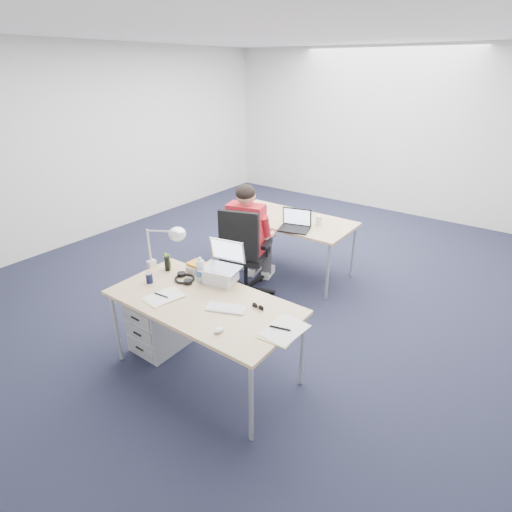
% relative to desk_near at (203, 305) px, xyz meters
% --- Properties ---
extents(floor, '(7.00, 7.00, 0.00)m').
position_rel_desk_near_xyz_m(floor, '(-0.62, 1.81, -0.68)').
color(floor, black).
rests_on(floor, ground).
extents(room, '(6.02, 7.02, 2.80)m').
position_rel_desk_near_xyz_m(room, '(-0.62, 1.81, 1.03)').
color(room, silver).
rests_on(room, ground).
extents(desk_near, '(1.60, 0.80, 0.73)m').
position_rel_desk_near_xyz_m(desk_near, '(0.00, 0.00, 0.00)').
color(desk_near, tan).
rests_on(desk_near, ground).
extents(desk_far, '(1.60, 0.80, 0.73)m').
position_rel_desk_near_xyz_m(desk_far, '(-0.46, 2.07, 0.00)').
color(desk_far, tan).
rests_on(desk_far, ground).
extents(office_chair, '(0.87, 0.87, 1.09)m').
position_rel_desk_near_xyz_m(office_chair, '(-0.56, 1.27, -0.38)').
color(office_chair, black).
rests_on(office_chair, ground).
extents(seated_person, '(0.51, 0.77, 1.31)m').
position_rel_desk_near_xyz_m(seated_person, '(-0.60, 1.45, -0.03)').
color(seated_person, red).
rests_on(seated_person, ground).
extents(drawer_pedestal_near, '(0.40, 0.50, 0.55)m').
position_rel_desk_near_xyz_m(drawer_pedestal_near, '(-0.60, 0.01, -0.41)').
color(drawer_pedestal_near, '#AEB1B3').
rests_on(drawer_pedestal_near, ground).
extents(drawer_pedestal_far, '(0.40, 0.50, 0.55)m').
position_rel_desk_near_xyz_m(drawer_pedestal_far, '(-1.06, 1.97, -0.41)').
color(drawer_pedestal_far, '#AEB1B3').
rests_on(drawer_pedestal_far, ground).
extents(silver_laptop, '(0.38, 0.32, 0.35)m').
position_rel_desk_near_xyz_m(silver_laptop, '(-0.09, 0.33, 0.22)').
color(silver_laptop, silver).
rests_on(silver_laptop, desk_near).
extents(wireless_keyboard, '(0.33, 0.24, 0.02)m').
position_rel_desk_near_xyz_m(wireless_keyboard, '(0.23, 0.01, 0.05)').
color(wireless_keyboard, white).
rests_on(wireless_keyboard, desk_near).
extents(computer_mouse, '(0.06, 0.09, 0.03)m').
position_rel_desk_near_xyz_m(computer_mouse, '(0.38, -0.25, 0.06)').
color(computer_mouse, white).
rests_on(computer_mouse, desk_near).
extents(headphones, '(0.29, 0.26, 0.04)m').
position_rel_desk_near_xyz_m(headphones, '(-0.37, 0.16, 0.07)').
color(headphones, black).
rests_on(headphones, desk_near).
extents(can_koozie, '(0.06, 0.06, 0.10)m').
position_rel_desk_near_xyz_m(can_koozie, '(-0.58, -0.05, 0.10)').
color(can_koozie, '#12163B').
rests_on(can_koozie, desk_near).
extents(water_bottle, '(0.08, 0.08, 0.23)m').
position_rel_desk_near_xyz_m(water_bottle, '(-0.24, 0.23, 0.16)').
color(water_bottle, silver).
rests_on(water_bottle, desk_near).
extents(bear_figurine, '(0.10, 0.08, 0.16)m').
position_rel_desk_near_xyz_m(bear_figurine, '(-0.65, 0.22, 0.13)').
color(bear_figurine, '#377920').
rests_on(bear_figurine, desk_near).
extents(book_stack, '(0.20, 0.16, 0.09)m').
position_rel_desk_near_xyz_m(book_stack, '(-0.39, 0.35, 0.09)').
color(book_stack, silver).
rests_on(book_stack, desk_near).
extents(cordless_phone, '(0.04, 0.04, 0.14)m').
position_rel_desk_near_xyz_m(cordless_phone, '(-0.62, 0.19, 0.12)').
color(cordless_phone, black).
rests_on(cordless_phone, desk_near).
extents(papers_left, '(0.26, 0.33, 0.01)m').
position_rel_desk_near_xyz_m(papers_left, '(-0.30, -0.16, 0.05)').
color(papers_left, '#F0EA8B').
rests_on(papers_left, desk_near).
extents(papers_right, '(0.25, 0.34, 0.01)m').
position_rel_desk_near_xyz_m(papers_right, '(0.75, 0.03, 0.05)').
color(papers_right, '#F0EA8B').
rests_on(papers_right, desk_near).
extents(sunglasses, '(0.11, 0.06, 0.03)m').
position_rel_desk_near_xyz_m(sunglasses, '(0.43, 0.17, 0.06)').
color(sunglasses, black).
rests_on(sunglasses, desk_near).
extents(desk_lamp, '(0.48, 0.28, 0.51)m').
position_rel_desk_near_xyz_m(desk_lamp, '(-0.66, 0.16, 0.30)').
color(desk_lamp, silver).
rests_on(desk_lamp, desk_near).
extents(dark_laptop, '(0.42, 0.41, 0.25)m').
position_rel_desk_near_xyz_m(dark_laptop, '(-0.21, 1.77, 0.17)').
color(dark_laptop, black).
rests_on(dark_laptop, desk_far).
extents(far_cup, '(0.10, 0.10, 0.11)m').
position_rel_desk_near_xyz_m(far_cup, '(-0.06, 2.10, 0.10)').
color(far_cup, white).
rests_on(far_cup, desk_far).
extents(far_papers, '(0.27, 0.36, 0.01)m').
position_rel_desk_near_xyz_m(far_papers, '(-1.07, 2.18, 0.05)').
color(far_papers, white).
rests_on(far_papers, desk_far).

